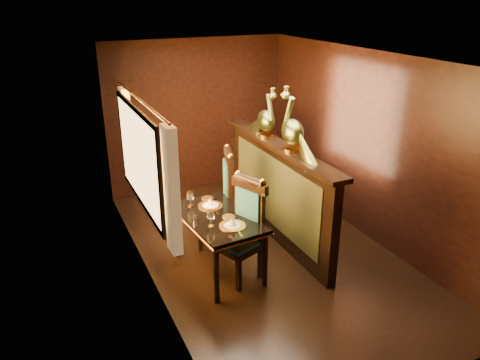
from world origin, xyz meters
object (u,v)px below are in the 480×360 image
(dining_table, at_px, (217,221))
(peacock_right, at_px, (266,111))
(chair_right, at_px, (223,195))
(chair_left, at_px, (245,225))
(peacock_left, at_px, (293,121))

(dining_table, distance_m, peacock_right, 1.67)
(chair_right, bearing_deg, peacock_right, 29.77)
(chair_left, distance_m, peacock_right, 1.64)
(dining_table, bearing_deg, chair_left, -43.29)
(peacock_left, relative_size, peacock_right, 1.12)
(dining_table, xyz_separation_m, peacock_right, (1.04, 0.79, 1.03))
(dining_table, bearing_deg, peacock_right, 32.19)
(dining_table, xyz_separation_m, peacock_left, (1.04, 0.11, 1.07))
(chair_left, height_order, chair_right, chair_right)
(chair_left, bearing_deg, dining_table, 119.77)
(dining_table, xyz_separation_m, chair_right, (0.33, 0.63, 0.02))
(chair_left, distance_m, peacock_left, 1.37)
(chair_left, relative_size, peacock_left, 1.66)
(dining_table, relative_size, chair_right, 0.99)
(dining_table, height_order, chair_left, chair_left)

